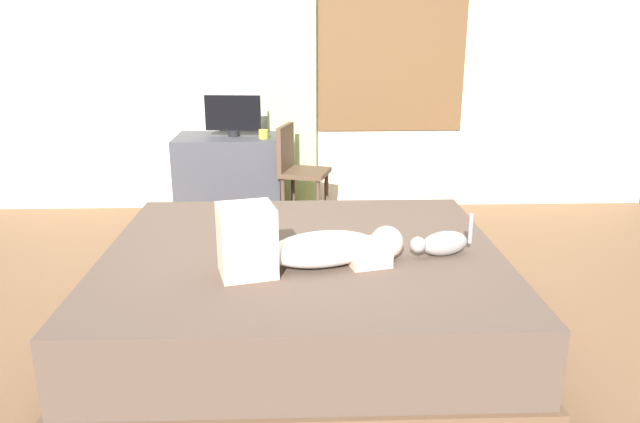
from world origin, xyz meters
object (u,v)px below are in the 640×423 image
(cat, at_px, (442,243))
(chair_by_desk, at_px, (297,167))
(bed, at_px, (303,294))
(desk, at_px, (230,178))
(tv_monitor, at_px, (233,115))
(person_lying, at_px, (304,246))
(cup, at_px, (263,134))

(cat, bearing_deg, chair_by_desk, 110.01)
(bed, xyz_separation_m, cat, (0.72, -0.11, 0.33))
(cat, xyz_separation_m, desk, (-1.35, 2.26, -0.21))
(cat, height_order, desk, desk)
(tv_monitor, bearing_deg, person_lying, -76.29)
(cup, height_order, chair_by_desk, chair_by_desk)
(person_lying, bearing_deg, tv_monitor, 103.71)
(cat, distance_m, chair_by_desk, 2.21)
(person_lying, height_order, cup, person_lying)
(bed, xyz_separation_m, tv_monitor, (-0.58, 2.15, 0.67))
(tv_monitor, relative_size, chair_by_desk, 0.56)
(person_lying, distance_m, chair_by_desk, 2.21)
(person_lying, height_order, tv_monitor, tv_monitor)
(desk, height_order, cup, cup)
(person_lying, distance_m, cat, 0.73)
(bed, height_order, tv_monitor, tv_monitor)
(bed, xyz_separation_m, cup, (-0.31, 2.03, 0.52))
(desk, height_order, tv_monitor, tv_monitor)
(chair_by_desk, bearing_deg, bed, -88.97)
(person_lying, height_order, desk, person_lying)
(chair_by_desk, bearing_deg, desk, 163.01)
(tv_monitor, distance_m, chair_by_desk, 0.71)
(cup, bearing_deg, desk, 158.82)
(tv_monitor, relative_size, cup, 5.93)
(cat, xyz_separation_m, chair_by_desk, (-0.76, 2.08, -0.07))
(bed, distance_m, cat, 0.80)
(desk, bearing_deg, bed, -73.64)
(person_lying, xyz_separation_m, chair_by_desk, (-0.04, 2.21, -0.12))
(person_lying, distance_m, tv_monitor, 2.48)
(desk, bearing_deg, cat, -59.10)
(bed, distance_m, cup, 2.12)
(cat, relative_size, cup, 4.29)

